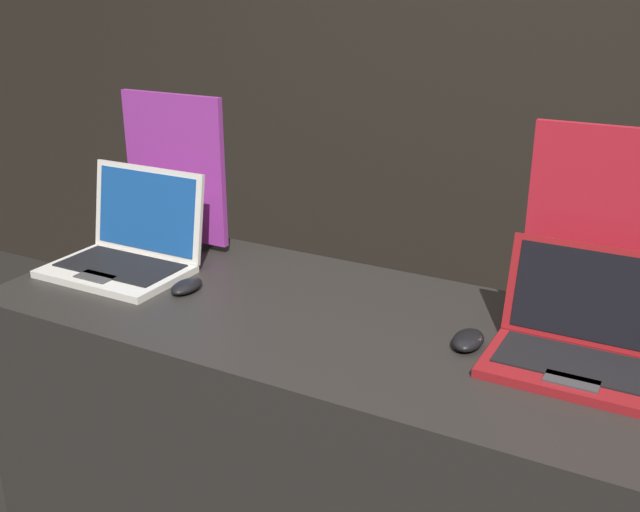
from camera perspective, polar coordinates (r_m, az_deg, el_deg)
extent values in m
cube|color=black|center=(3.19, 14.47, 14.59)|extent=(8.00, 0.05, 2.80)
cube|color=#282623|center=(2.08, 0.23, -15.95)|extent=(1.71, 0.71, 0.92)
cube|color=silver|center=(2.15, -15.31, -1.15)|extent=(0.38, 0.25, 0.02)
cube|color=black|center=(2.16, -15.00, -0.69)|extent=(0.34, 0.18, 0.00)
cube|color=#3F3F42|center=(2.10, -16.75, -1.52)|extent=(0.11, 0.06, 0.00)
cube|color=silver|center=(2.21, -13.00, 3.37)|extent=(0.38, 0.06, 0.25)
cube|color=#194C99|center=(2.20, -13.12, 3.35)|extent=(0.34, 0.04, 0.22)
ellipsoid|color=black|center=(2.00, -10.14, -2.28)|extent=(0.06, 0.11, 0.03)
cube|color=black|center=(2.35, -10.62, 1.14)|extent=(0.19, 0.07, 0.02)
cube|color=purple|center=(2.28, -11.00, 6.62)|extent=(0.35, 0.02, 0.44)
cube|color=maroon|center=(1.66, 19.01, -8.34)|extent=(0.38, 0.22, 0.02)
cube|color=black|center=(1.67, 19.17, -7.72)|extent=(0.34, 0.16, 0.00)
cube|color=#3F3F42|center=(1.59, 18.62, -9.02)|extent=(0.11, 0.05, 0.00)
cube|color=maroon|center=(1.73, 20.29, -2.90)|extent=(0.38, 0.06, 0.22)
cube|color=black|center=(1.72, 20.26, -2.93)|extent=(0.34, 0.05, 0.19)
ellipsoid|color=black|center=(1.71, 11.22, -6.30)|extent=(0.07, 0.11, 0.03)
cube|color=black|center=(1.88, 20.40, -4.96)|extent=(0.21, 0.07, 0.02)
cube|color=red|center=(1.79, 21.34, 1.98)|extent=(0.38, 0.02, 0.46)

